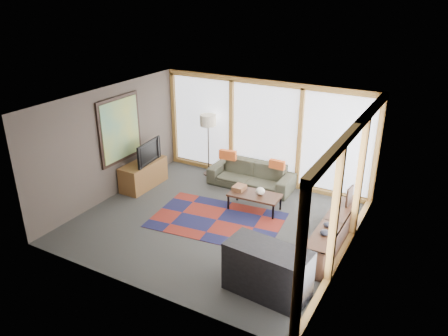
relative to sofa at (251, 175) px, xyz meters
The scene contains 17 objects.
ground 1.98m from the sofa, 87.17° to the right, with size 5.50×5.50×0.00m, color #2D2E2B.
room_envelope 1.95m from the sofa, 66.95° to the right, with size 5.52×5.02×2.62m.
rug 1.89m from the sofa, 87.02° to the right, with size 2.71×1.74×0.01m, color maroon.
sofa is the anchor object (origin of this frame).
pillow_left 0.78m from the sofa, behind, with size 0.43×0.13×0.24m, color #D25621.
pillow_right 0.77m from the sofa, ahead, with size 0.38×0.11×0.21m, color #D25621.
floor_lamp 1.42m from the sofa, behind, with size 0.41×0.41×1.63m, color #2F2017, non-canonical shape.
coffee_table 1.20m from the sofa, 60.44° to the right, with size 1.14×0.57×0.38m, color black, non-canonical shape.
book_stack 1.03m from the sofa, 79.43° to the right, with size 0.24×0.30×0.10m, color brown.
vase 1.23m from the sofa, 54.88° to the right, with size 0.20×0.20×0.17m, color silver.
bookshelf 3.04m from the sofa, 33.76° to the right, with size 0.42×2.29×0.57m, color black, non-canonical shape.
bowl_a 3.38m from the sofa, 41.50° to the right, with size 0.18×0.18×0.09m, color black.
bowl_b 3.16m from the sofa, 37.86° to the right, with size 0.15×0.15×0.08m, color black.
shelf_picture 2.79m from the sofa, 19.06° to the right, with size 0.04×0.30×0.39m, color black.
tv_console 2.66m from the sofa, 151.44° to the right, with size 0.53×1.28×0.64m, color brown.
television 2.63m from the sofa, 151.29° to the right, with size 0.96×0.13×0.56m, color black.
bar_counter 4.04m from the sofa, 60.49° to the right, with size 1.36×0.64×0.86m, color black.
Camera 1 is at (4.10, -6.95, 4.70)m, focal length 35.00 mm.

